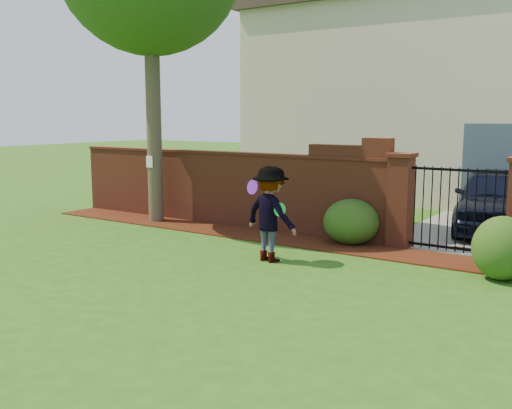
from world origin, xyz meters
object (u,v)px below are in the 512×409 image
Objects in this scene: man at (269,214)px; frisbee_purple at (253,187)px; frisbee_green at (280,209)px; car at (495,201)px.

man reaches higher than frisbee_purple.
man is 7.09× the size of frisbee_green.
frisbee_green is at bearing -128.20° from car.
frisbee_green is (-2.54, -5.07, 0.26)m from car.
frisbee_purple is 1.12× the size of frisbee_green.
frisbee_purple is at bearing 171.02° from frisbee_green.
man is 6.33× the size of frisbee_purple.
frisbee_purple reaches higher than car.
frisbee_green is at bearing 173.18° from man.
car is 15.67× the size of frisbee_purple.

